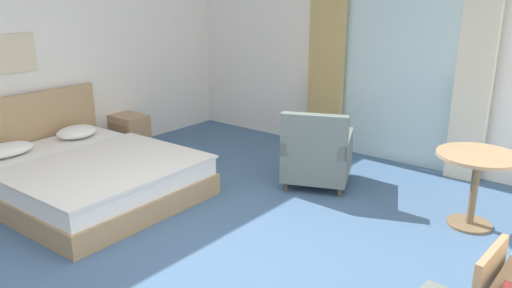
{
  "coord_description": "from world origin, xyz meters",
  "views": [
    {
      "loc": [
        2.72,
        -2.52,
        2.12
      ],
      "look_at": [
        0.21,
        0.61,
        0.86
      ],
      "focal_mm": 34.81,
      "sensor_mm": 36.0,
      "label": 1
    }
  ],
  "objects_px": {
    "bed": "(82,173)",
    "round_cafe_table": "(476,172)",
    "nightstand": "(130,132)",
    "armchair_by_window": "(317,155)",
    "framed_picture": "(16,53)"
  },
  "relations": [
    {
      "from": "round_cafe_table",
      "to": "framed_picture",
      "type": "height_order",
      "value": "framed_picture"
    },
    {
      "from": "nightstand",
      "to": "round_cafe_table",
      "type": "height_order",
      "value": "round_cafe_table"
    },
    {
      "from": "bed",
      "to": "armchair_by_window",
      "type": "distance_m",
      "value": 2.55
    },
    {
      "from": "round_cafe_table",
      "to": "armchair_by_window",
      "type": "bearing_deg",
      "value": -179.22
    },
    {
      "from": "bed",
      "to": "round_cafe_table",
      "type": "distance_m",
      "value": 3.94
    },
    {
      "from": "bed",
      "to": "nightstand",
      "type": "xyz_separation_m",
      "value": [
        -0.89,
        1.31,
        0.01
      ]
    },
    {
      "from": "nightstand",
      "to": "round_cafe_table",
      "type": "bearing_deg",
      "value": 6.72
    },
    {
      "from": "armchair_by_window",
      "to": "framed_picture",
      "type": "relative_size",
      "value": 2.27
    },
    {
      "from": "bed",
      "to": "framed_picture",
      "type": "relative_size",
      "value": 5.14
    },
    {
      "from": "nightstand",
      "to": "round_cafe_table",
      "type": "distance_m",
      "value": 4.4
    },
    {
      "from": "nightstand",
      "to": "bed",
      "type": "bearing_deg",
      "value": -55.84
    },
    {
      "from": "framed_picture",
      "to": "round_cafe_table",
      "type": "bearing_deg",
      "value": 21.64
    },
    {
      "from": "armchair_by_window",
      "to": "framed_picture",
      "type": "xyz_separation_m",
      "value": [
        -2.91,
        -1.79,
        1.08
      ]
    },
    {
      "from": "nightstand",
      "to": "framed_picture",
      "type": "distance_m",
      "value": 1.77
    },
    {
      "from": "bed",
      "to": "nightstand",
      "type": "distance_m",
      "value": 1.58
    }
  ]
}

